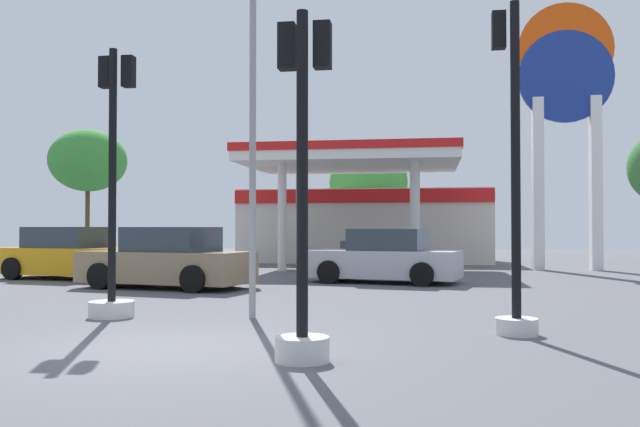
# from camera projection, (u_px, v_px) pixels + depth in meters

# --- Properties ---
(ground_plane) EXTENTS (90.00, 90.00, 0.00)m
(ground_plane) POSITION_uv_depth(u_px,v_px,m) (162.00, 348.00, 9.01)
(ground_plane) COLOR #56565B
(ground_plane) RESTS_ON ground
(gas_station) EXTENTS (11.53, 12.13, 4.65)m
(gas_station) POSITION_uv_depth(u_px,v_px,m) (365.00, 218.00, 31.83)
(gas_station) COLOR beige
(gas_station) RESTS_ON ground
(station_pole_sign) EXTENTS (3.55, 0.56, 10.27)m
(station_pole_sign) POSITION_uv_depth(u_px,v_px,m) (566.00, 104.00, 26.07)
(station_pole_sign) COLOR white
(station_pole_sign) RESTS_ON ground
(car_0) EXTENTS (4.68, 2.70, 1.57)m
(car_0) POSITION_uv_depth(u_px,v_px,m) (384.00, 258.00, 19.88)
(car_0) COLOR black
(car_0) RESTS_ON ground
(car_2) EXTENTS (4.84, 2.71, 1.63)m
(car_2) POSITION_uv_depth(u_px,v_px,m) (70.00, 255.00, 21.41)
(car_2) COLOR black
(car_2) RESTS_ON ground
(car_3) EXTENTS (4.82, 2.77, 1.62)m
(car_3) POSITION_uv_depth(u_px,v_px,m) (167.00, 260.00, 18.09)
(car_3) COLOR black
(car_3) RESTS_ON ground
(traffic_signal_0) EXTENTS (0.80, 0.80, 4.83)m
(traffic_signal_0) POSITION_uv_depth(u_px,v_px,m) (113.00, 226.00, 12.23)
(traffic_signal_0) COLOR silver
(traffic_signal_0) RESTS_ON ground
(traffic_signal_2) EXTENTS (0.65, 0.68, 4.21)m
(traffic_signal_2) POSITION_uv_depth(u_px,v_px,m) (303.00, 222.00, 8.17)
(traffic_signal_2) COLOR silver
(traffic_signal_2) RESTS_ON ground
(traffic_signal_3) EXTENTS (0.64, 0.67, 5.02)m
(traffic_signal_3) POSITION_uv_depth(u_px,v_px,m) (513.00, 212.00, 10.21)
(traffic_signal_3) COLOR silver
(traffic_signal_3) RESTS_ON ground
(tree_0) EXTENTS (4.32, 4.32, 7.17)m
(tree_0) POSITION_uv_depth(u_px,v_px,m) (88.00, 161.00, 38.34)
(tree_0) COLOR brown
(tree_0) RESTS_ON ground
(tree_1) EXTENTS (4.31, 4.31, 6.13)m
(tree_1) POSITION_uv_depth(u_px,v_px,m) (368.00, 183.00, 37.50)
(tree_1) COLOR brown
(tree_1) RESTS_ON ground
(corner_streetlamp) EXTENTS (0.24, 1.48, 6.57)m
(corner_streetlamp) POSITION_uv_depth(u_px,v_px,m) (250.00, 92.00, 11.93)
(corner_streetlamp) COLOR gray
(corner_streetlamp) RESTS_ON ground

